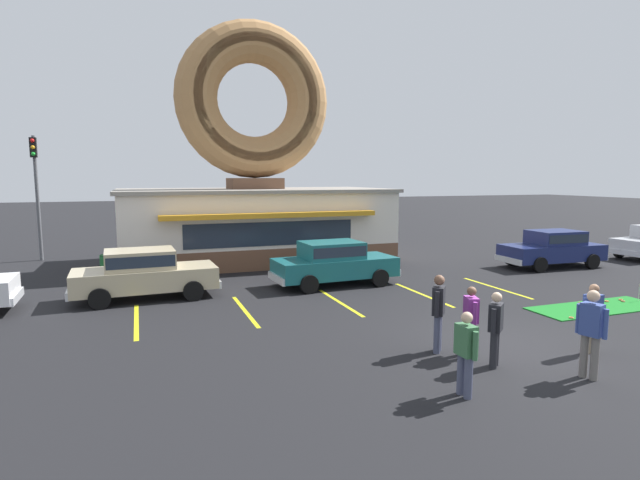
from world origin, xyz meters
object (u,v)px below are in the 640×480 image
(trash_bin, at_px, (108,267))
(car_teal, at_px, (334,261))
(pedestrian_leather_jacket_man, at_px, (591,330))
(traffic_light_pole, at_px, (36,181))
(car_navy, at_px, (553,247))
(pedestrian_crossing_woman, at_px, (466,350))
(pedestrian_clipboard_woman, at_px, (438,309))
(pedestrian_beanie_man, at_px, (471,318))
(pedestrian_blue_sweater_man, at_px, (496,326))
(putting_flag_pin, at_px, (640,288))
(car_champagne, at_px, (144,272))
(golf_ball, at_px, (582,313))
(pedestrian_hooded_kid, at_px, (592,315))

(trash_bin, bearing_deg, car_teal, -26.54)
(pedestrian_leather_jacket_man, relative_size, traffic_light_pole, 0.30)
(car_navy, bearing_deg, pedestrian_leather_jacket_man, -132.07)
(pedestrian_leather_jacket_man, relative_size, pedestrian_crossing_woman, 1.13)
(car_navy, relative_size, trash_bin, 4.75)
(pedestrian_clipboard_woman, height_order, pedestrian_beanie_man, pedestrian_clipboard_woman)
(traffic_light_pole, bearing_deg, pedestrian_crossing_woman, -63.09)
(car_teal, height_order, pedestrian_blue_sweater_man, car_teal)
(putting_flag_pin, xyz_separation_m, pedestrian_clipboard_woman, (-8.54, -1.70, 0.54))
(car_champagne, xyz_separation_m, pedestrian_beanie_man, (6.65, -7.94, -0.03))
(golf_ball, relative_size, pedestrian_crossing_woman, 0.03)
(pedestrian_hooded_kid, xyz_separation_m, pedestrian_leather_jacket_man, (-1.26, -1.08, 0.12))
(putting_flag_pin, bearing_deg, car_champagne, 158.42)
(car_navy, distance_m, traffic_light_pole, 23.52)
(pedestrian_clipboard_woman, bearing_deg, trash_bin, 123.46)
(putting_flag_pin, distance_m, pedestrian_clipboard_woman, 8.72)
(pedestrian_crossing_woman, bearing_deg, pedestrian_leather_jacket_man, -3.41)
(car_teal, bearing_deg, car_navy, 0.87)
(pedestrian_blue_sweater_man, xyz_separation_m, pedestrian_hooded_kid, (2.59, -0.05, -0.01))
(car_teal, distance_m, pedestrian_blue_sweater_man, 8.46)
(golf_ball, distance_m, pedestrian_hooded_kid, 3.54)
(car_champagne, distance_m, pedestrian_blue_sweater_man, 10.96)
(pedestrian_clipboard_woman, xyz_separation_m, pedestrian_beanie_man, (0.54, -0.44, -0.13))
(golf_ball, relative_size, pedestrian_hooded_kid, 0.03)
(car_champagne, distance_m, trash_bin, 3.89)
(pedestrian_leather_jacket_man, distance_m, pedestrian_beanie_man, 2.32)
(car_navy, relative_size, pedestrian_clipboard_woman, 2.64)
(car_navy, bearing_deg, golf_ball, -129.18)
(pedestrian_blue_sweater_man, height_order, pedestrian_leather_jacket_man, pedestrian_leather_jacket_man)
(car_teal, relative_size, pedestrian_crossing_woman, 2.99)
(pedestrian_blue_sweater_man, xyz_separation_m, pedestrian_leather_jacket_man, (1.32, -1.13, 0.12))
(golf_ball, distance_m, pedestrian_beanie_man, 5.41)
(pedestrian_blue_sweater_man, height_order, pedestrian_crossing_woman, pedestrian_blue_sweater_man)
(traffic_light_pole, bearing_deg, pedestrian_clipboard_woman, -58.19)
(pedestrian_hooded_kid, bearing_deg, car_navy, 49.02)
(car_teal, bearing_deg, golf_ball, -49.21)
(car_navy, relative_size, traffic_light_pole, 0.80)
(putting_flag_pin, height_order, pedestrian_blue_sweater_man, pedestrian_blue_sweater_man)
(pedestrian_leather_jacket_man, relative_size, pedestrian_clipboard_woman, 1.00)
(car_teal, distance_m, trash_bin, 8.67)
(pedestrian_blue_sweater_man, distance_m, pedestrian_crossing_woman, 1.73)
(pedestrian_hooded_kid, distance_m, trash_bin, 16.27)
(trash_bin, bearing_deg, pedestrian_beanie_man, -55.70)
(car_teal, xyz_separation_m, pedestrian_crossing_woman, (-1.22, -9.42, -0.02))
(pedestrian_clipboard_woman, bearing_deg, car_teal, 87.01)
(pedestrian_blue_sweater_man, height_order, pedestrian_clipboard_woman, pedestrian_clipboard_woman)
(pedestrian_hooded_kid, height_order, pedestrian_leather_jacket_man, pedestrian_leather_jacket_man)
(golf_ball, distance_m, pedestrian_leather_jacket_man, 5.18)
(car_navy, height_order, trash_bin, car_navy)
(car_champagne, distance_m, pedestrian_beanie_man, 10.35)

